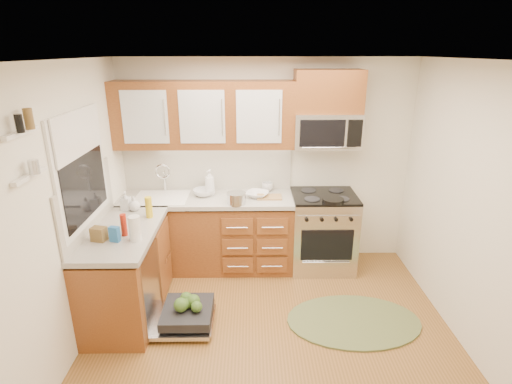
{
  "coord_description": "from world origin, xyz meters",
  "views": [
    {
      "loc": [
        -0.19,
        -3.0,
        2.57
      ],
      "look_at": [
        -0.14,
        0.85,
        1.2
      ],
      "focal_mm": 28.0,
      "sensor_mm": 36.0,
      "label": 1
    }
  ],
  "objects_px": {
    "microwave": "(326,130)",
    "cutting_board": "(269,197)",
    "upper_cabinets": "(204,115)",
    "dishwasher": "(184,316)",
    "rug": "(354,321)",
    "skillet": "(333,201)",
    "bowl_a": "(257,194)",
    "cup": "(267,187)",
    "range": "(322,231)",
    "sink": "(162,208)",
    "stock_pot": "(236,198)",
    "paper_towel_roll": "(135,228)",
    "bowl_b": "(204,192)"
  },
  "relations": [
    {
      "from": "upper_cabinets",
      "to": "cutting_board",
      "type": "bearing_deg",
      "value": -12.95
    },
    {
      "from": "stock_pot",
      "to": "rug",
      "type": "bearing_deg",
      "value": -37.33
    },
    {
      "from": "upper_cabinets",
      "to": "rug",
      "type": "height_order",
      "value": "upper_cabinets"
    },
    {
      "from": "upper_cabinets",
      "to": "cutting_board",
      "type": "distance_m",
      "value": 1.21
    },
    {
      "from": "rug",
      "to": "skillet",
      "type": "distance_m",
      "value": 1.3
    },
    {
      "from": "microwave",
      "to": "dishwasher",
      "type": "bearing_deg",
      "value": -140.93
    },
    {
      "from": "skillet",
      "to": "bowl_b",
      "type": "height_order",
      "value": "bowl_b"
    },
    {
      "from": "rug",
      "to": "cutting_board",
      "type": "bearing_deg",
      "value": 126.52
    },
    {
      "from": "skillet",
      "to": "sink",
      "type": "bearing_deg",
      "value": 173.09
    },
    {
      "from": "rug",
      "to": "bowl_a",
      "type": "bearing_deg",
      "value": 130.19
    },
    {
      "from": "dishwasher",
      "to": "cutting_board",
      "type": "xyz_separation_m",
      "value": [
        0.88,
        1.1,
        0.84
      ]
    },
    {
      "from": "cup",
      "to": "sink",
      "type": "bearing_deg",
      "value": -169.66
    },
    {
      "from": "microwave",
      "to": "dishwasher",
      "type": "distance_m",
      "value": 2.55
    },
    {
      "from": "microwave",
      "to": "cutting_board",
      "type": "relative_size",
      "value": 2.63
    },
    {
      "from": "dishwasher",
      "to": "cutting_board",
      "type": "distance_m",
      "value": 1.64
    },
    {
      "from": "dishwasher",
      "to": "skillet",
      "type": "xyz_separation_m",
      "value": [
        1.59,
        0.88,
        0.87
      ]
    },
    {
      "from": "sink",
      "to": "cup",
      "type": "distance_m",
      "value": 1.29
    },
    {
      "from": "sink",
      "to": "upper_cabinets",
      "type": "bearing_deg",
      "value": 16.45
    },
    {
      "from": "bowl_a",
      "to": "cup",
      "type": "bearing_deg",
      "value": 59.44
    },
    {
      "from": "upper_cabinets",
      "to": "bowl_a",
      "type": "height_order",
      "value": "upper_cabinets"
    },
    {
      "from": "stock_pot",
      "to": "cup",
      "type": "relative_size",
      "value": 1.58
    },
    {
      "from": "cup",
      "to": "upper_cabinets",
      "type": "bearing_deg",
      "value": -174.18
    },
    {
      "from": "microwave",
      "to": "cutting_board",
      "type": "distance_m",
      "value": 1.02
    },
    {
      "from": "stock_pot",
      "to": "microwave",
      "type": "bearing_deg",
      "value": 17.64
    },
    {
      "from": "stock_pot",
      "to": "skillet",
      "type": "bearing_deg",
      "value": -2.1
    },
    {
      "from": "cutting_board",
      "to": "bowl_b",
      "type": "distance_m",
      "value": 0.79
    },
    {
      "from": "skillet",
      "to": "cup",
      "type": "bearing_deg",
      "value": 146.9
    },
    {
      "from": "cup",
      "to": "bowl_a",
      "type": "bearing_deg",
      "value": -120.56
    },
    {
      "from": "range",
      "to": "sink",
      "type": "distance_m",
      "value": 1.96
    },
    {
      "from": "paper_towel_roll",
      "to": "dishwasher",
      "type": "bearing_deg",
      "value": -1.93
    },
    {
      "from": "range",
      "to": "cutting_board",
      "type": "height_order",
      "value": "range"
    },
    {
      "from": "skillet",
      "to": "cutting_board",
      "type": "bearing_deg",
      "value": 162.52
    },
    {
      "from": "range",
      "to": "skillet",
      "type": "distance_m",
      "value": 0.56
    },
    {
      "from": "range",
      "to": "cutting_board",
      "type": "distance_m",
      "value": 0.8
    },
    {
      "from": "rug",
      "to": "cup",
      "type": "xyz_separation_m",
      "value": [
        -0.82,
        1.34,
        0.97
      ]
    },
    {
      "from": "skillet",
      "to": "cup",
      "type": "relative_size",
      "value": 1.75
    },
    {
      "from": "stock_pot",
      "to": "cup",
      "type": "distance_m",
      "value": 0.57
    },
    {
      "from": "sink",
      "to": "cutting_board",
      "type": "xyz_separation_m",
      "value": [
        1.27,
        -0.02,
        0.14
      ]
    },
    {
      "from": "bowl_b",
      "to": "cup",
      "type": "height_order",
      "value": "cup"
    },
    {
      "from": "bowl_a",
      "to": "rug",
      "type": "bearing_deg",
      "value": -49.81
    },
    {
      "from": "range",
      "to": "bowl_a",
      "type": "relative_size",
      "value": 3.67
    },
    {
      "from": "cup",
      "to": "dishwasher",
      "type": "bearing_deg",
      "value": -122.81
    },
    {
      "from": "cutting_board",
      "to": "paper_towel_roll",
      "type": "relative_size",
      "value": 1.24
    },
    {
      "from": "bowl_a",
      "to": "cup",
      "type": "distance_m",
      "value": 0.25
    },
    {
      "from": "rug",
      "to": "skillet",
      "type": "bearing_deg",
      "value": 96.54
    },
    {
      "from": "skillet",
      "to": "bowl_a",
      "type": "distance_m",
      "value": 0.89
    },
    {
      "from": "upper_cabinets",
      "to": "rug",
      "type": "xyz_separation_m",
      "value": [
        1.56,
        -1.26,
        -1.86
      ]
    },
    {
      "from": "dishwasher",
      "to": "cup",
      "type": "distance_m",
      "value": 1.83
    },
    {
      "from": "paper_towel_roll",
      "to": "cup",
      "type": "bearing_deg",
      "value": 46.69
    },
    {
      "from": "skillet",
      "to": "paper_towel_roll",
      "type": "height_order",
      "value": "paper_towel_roll"
    }
  ]
}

